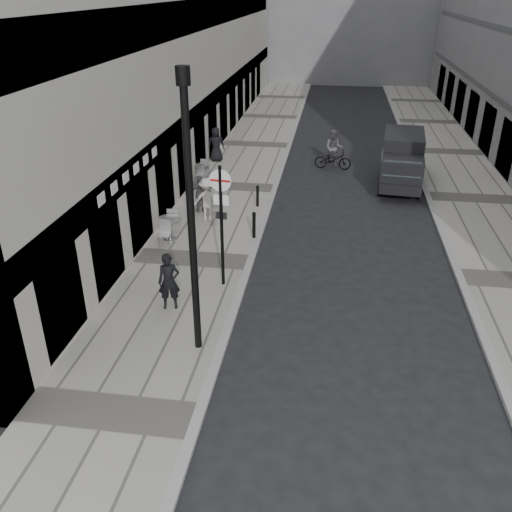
{
  "coord_description": "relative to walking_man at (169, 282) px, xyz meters",
  "views": [
    {
      "loc": [
        2.59,
        -6.02,
        8.71
      ],
      "look_at": [
        0.51,
        8.34,
        1.4
      ],
      "focal_mm": 38.0,
      "sensor_mm": 36.0,
      "label": 1
    }
  ],
  "objects": [
    {
      "name": "panel_van",
      "position": [
        7.75,
        12.64,
        0.34
      ],
      "size": [
        2.33,
        5.16,
        2.36
      ],
      "rotation": [
        0.0,
        0.0,
        -0.1
      ],
      "color": "black",
      "rests_on": "ground"
    },
    {
      "name": "pedestrian_c",
      "position": [
        -1.74,
        14.75,
        0.04
      ],
      "size": [
        0.98,
        0.74,
        1.82
      ],
      "primitive_type": "imported",
      "rotation": [
        0.0,
        0.0,
        3.34
      ],
      "color": "black",
      "rests_on": "sidewalk"
    },
    {
      "name": "bollard_far",
      "position": [
        1.39,
        8.46,
        -0.43
      ],
      "size": [
        0.12,
        0.12,
        0.88
      ],
      "primitive_type": "cylinder",
      "color": "black",
      "rests_on": "sidewalk"
    },
    {
      "name": "bollard_near",
      "position": [
        1.71,
        5.24,
        -0.39
      ],
      "size": [
        0.13,
        0.13,
        0.97
      ],
      "primitive_type": "cylinder",
      "color": "black",
      "rests_on": "sidewalk"
    },
    {
      "name": "cafe_table_mid",
      "position": [
        -0.94,
        8.21,
        -0.47
      ],
      "size": [
        0.62,
        1.4,
        0.8
      ],
      "color": "silver",
      "rests_on": "sidewalk"
    },
    {
      "name": "pedestrian_b",
      "position": [
        -0.4,
        6.67,
        0.01
      ],
      "size": [
        1.26,
        0.91,
        1.76
      ],
      "primitive_type": "imported",
      "rotation": [
        0.0,
        0.0,
        3.39
      ],
      "color": "#B3ACA5",
      "rests_on": "sidewalk"
    },
    {
      "name": "sign_post",
      "position": [
        1.26,
        1.6,
        1.63
      ],
      "size": [
        0.67,
        0.13,
        3.91
      ],
      "rotation": [
        0.0,
        0.0,
        -0.1
      ],
      "color": "black",
      "rests_on": "sidewalk"
    },
    {
      "name": "sidewalk",
      "position": [
        -0.14,
        10.85,
        -0.93
      ],
      "size": [
        4.0,
        60.0,
        0.12
      ],
      "primitive_type": "cube",
      "color": "gray",
      "rests_on": "ground"
    },
    {
      "name": "cafe_table_far",
      "position": [
        -1.74,
        11.51,
        -0.4
      ],
      "size": [
        0.72,
        1.62,
        0.93
      ],
      "color": "#ADACAF",
      "rests_on": "sidewalk"
    },
    {
      "name": "far_sidewalk",
      "position": [
        10.86,
        10.85,
        -0.93
      ],
      "size": [
        4.0,
        60.0,
        0.12
      ],
      "primitive_type": "cube",
      "color": "gray",
      "rests_on": "ground"
    },
    {
      "name": "cyclist",
      "position": [
        4.49,
        14.61,
        -0.19
      ],
      "size": [
        1.95,
        0.83,
        2.05
      ],
      "rotation": [
        0.0,
        0.0,
        -0.09
      ],
      "color": "black",
      "rests_on": "ground"
    },
    {
      "name": "cafe_table_near",
      "position": [
        -1.37,
        4.6,
        -0.35
      ],
      "size": [
        0.8,
        1.81,
        1.03
      ],
      "color": "silver",
      "rests_on": "sidewalk"
    },
    {
      "name": "walking_man",
      "position": [
        0.0,
        0.0,
        0.0
      ],
      "size": [
        0.72,
        0.56,
        1.74
      ],
      "primitive_type": "imported",
      "rotation": [
        0.0,
        0.0,
        0.24
      ],
      "color": "black",
      "rests_on": "sidewalk"
    },
    {
      "name": "lamppost",
      "position": [
        1.26,
        -1.77,
        3.07
      ],
      "size": [
        0.32,
        0.32,
        7.08
      ],
      "color": "black",
      "rests_on": "sidewalk"
    },
    {
      "name": "pedestrian_a",
      "position": [
        -0.85,
        7.48,
        -0.08
      ],
      "size": [
        1.01,
        0.7,
        1.59
      ],
      "primitive_type": "imported",
      "rotation": [
        0.0,
        0.0,
        3.52
      ],
      "color": "#505054",
      "rests_on": "sidewalk"
    }
  ]
}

